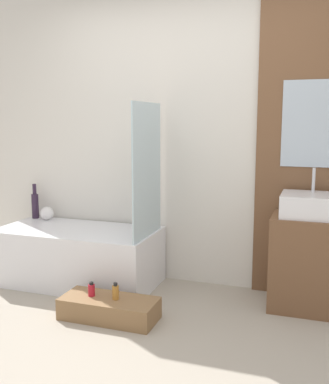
# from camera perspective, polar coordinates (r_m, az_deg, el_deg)

# --- Properties ---
(ground_plane) EXTENTS (12.00, 12.00, 0.00)m
(ground_plane) POSITION_cam_1_polar(r_m,az_deg,el_deg) (2.82, -5.73, -21.51)
(ground_plane) COLOR #A39989
(wall_tiled_back) EXTENTS (4.20, 0.06, 2.60)m
(wall_tiled_back) POSITION_cam_1_polar(r_m,az_deg,el_deg) (3.92, 3.75, 7.09)
(wall_tiled_back) COLOR silver
(wall_tiled_back) RESTS_ON ground_plane
(wall_wood_accent) EXTENTS (0.92, 0.04, 2.60)m
(wall_wood_accent) POSITION_cam_1_polar(r_m,az_deg,el_deg) (3.73, 18.69, 6.63)
(wall_wood_accent) COLOR brown
(wall_wood_accent) RESTS_ON ground_plane
(bathtub) EXTENTS (1.40, 0.69, 0.49)m
(bathtub) POSITION_cam_1_polar(r_m,az_deg,el_deg) (4.09, -10.87, -7.95)
(bathtub) COLOR white
(bathtub) RESTS_ON ground_plane
(glass_shower_screen) EXTENTS (0.01, 0.60, 1.09)m
(glass_shower_screen) POSITION_cam_1_polar(r_m,az_deg,el_deg) (3.62, -2.22, 2.74)
(glass_shower_screen) COLOR silver
(glass_shower_screen) RESTS_ON bathtub
(wooden_step_bench) EXTENTS (0.71, 0.31, 0.16)m
(wooden_step_bench) POSITION_cam_1_polar(r_m,az_deg,el_deg) (3.40, -7.03, -14.46)
(wooden_step_bench) COLOR olive
(wooden_step_bench) RESTS_ON ground_plane
(vanity_cabinet) EXTENTS (0.57, 0.46, 0.72)m
(vanity_cabinet) POSITION_cam_1_polar(r_m,az_deg,el_deg) (3.64, 17.89, -8.52)
(vanity_cabinet) COLOR brown
(vanity_cabinet) RESTS_ON ground_plane
(sink) EXTENTS (0.45, 0.39, 0.36)m
(sink) POSITION_cam_1_polar(r_m,az_deg,el_deg) (3.54, 18.24, -1.60)
(sink) COLOR white
(sink) RESTS_ON vanity_cabinet
(vase_tall_dark) EXTENTS (0.07, 0.07, 0.34)m
(vase_tall_dark) POSITION_cam_1_polar(r_m,az_deg,el_deg) (4.54, -16.11, -1.50)
(vase_tall_dark) COLOR #2D1E33
(vase_tall_dark) RESTS_ON bathtub
(vase_round_light) EXTENTS (0.13, 0.13, 0.13)m
(vase_round_light) POSITION_cam_1_polar(r_m,az_deg,el_deg) (4.45, -14.71, -2.63)
(vase_round_light) COLOR white
(vase_round_light) RESTS_ON bathtub
(bottle_soap_primary) EXTENTS (0.05, 0.05, 0.10)m
(bottle_soap_primary) POSITION_cam_1_polar(r_m,az_deg,el_deg) (3.42, -9.26, -12.15)
(bottle_soap_primary) COLOR #B21928
(bottle_soap_primary) RESTS_ON wooden_step_bench
(bottle_soap_secondary) EXTENTS (0.05, 0.05, 0.12)m
(bottle_soap_secondary) POSITION_cam_1_polar(r_m,az_deg,el_deg) (3.33, -6.24, -12.50)
(bottle_soap_secondary) COLOR #B2752D
(bottle_soap_secondary) RESTS_ON wooden_step_bench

